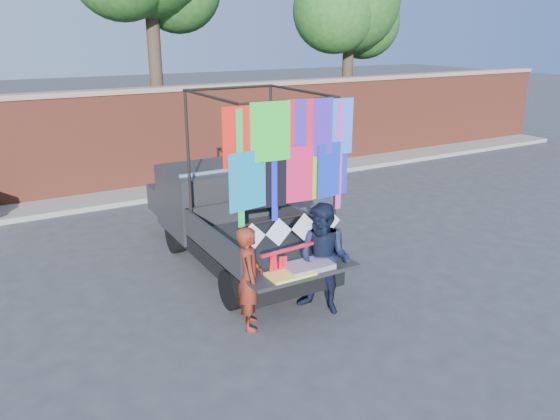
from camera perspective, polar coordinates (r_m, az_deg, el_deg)
ground at (r=8.72m, az=-1.29°, el=-8.93°), size 90.00×90.00×0.00m
brick_wall at (r=14.55m, az=-14.74°, el=7.17°), size 30.00×0.45×2.61m
curb at (r=14.19m, az=-13.57°, el=1.71°), size 30.00×1.20×0.12m
tree_right at (r=18.69m, az=7.54°, el=20.51°), size 4.20×3.30×6.62m
pickup_truck at (r=10.00m, az=-6.03°, el=-0.46°), size 1.97×4.96×3.12m
woman at (r=7.56m, az=-3.21°, el=-7.13°), size 0.53×0.64×1.49m
man at (r=7.96m, az=4.61°, el=-5.14°), size 0.97×1.02×1.66m
streamer_bundle at (r=7.64m, az=0.23°, el=-5.57°), size 0.88×0.12×0.61m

